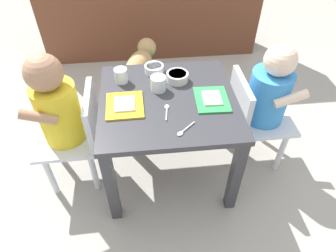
{
  "coord_description": "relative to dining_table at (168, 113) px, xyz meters",
  "views": [
    {
      "loc": [
        -0.11,
        -1.0,
        1.26
      ],
      "look_at": [
        0.0,
        0.0,
        0.3
      ],
      "focal_mm": 32.02,
      "sensor_mm": 36.0,
      "label": 1
    }
  ],
  "objects": [
    {
      "name": "food_tray_left",
      "position": [
        -0.18,
        -0.03,
        0.08
      ],
      "size": [
        0.16,
        0.18,
        0.02
      ],
      "color": "gold",
      "rests_on": "dining_table"
    },
    {
      "name": "water_cup_right",
      "position": [
        -0.03,
        0.07,
        0.11
      ],
      "size": [
        0.07,
        0.07,
        0.07
      ],
      "color": "white",
      "rests_on": "dining_table"
    },
    {
      "name": "ground_plane",
      "position": [
        0.0,
        0.0,
        -0.38
      ],
      "size": [
        7.0,
        7.0,
        0.0
      ],
      "primitive_type": "plane",
      "color": "#9E998E"
    },
    {
      "name": "veggie_bowl_far",
      "position": [
        -0.04,
        0.21,
        0.1
      ],
      "size": [
        0.09,
        0.09,
        0.04
      ],
      "color": "white",
      "rests_on": "dining_table"
    },
    {
      "name": "dog",
      "position": [
        -0.11,
        0.67,
        -0.17
      ],
      "size": [
        0.25,
        0.41,
        0.32
      ],
      "color": "tan",
      "rests_on": "ground"
    },
    {
      "name": "cereal_bowl_right_side",
      "position": [
        0.06,
        0.13,
        0.1
      ],
      "size": [
        0.1,
        0.1,
        0.04
      ],
      "color": "silver",
      "rests_on": "dining_table"
    },
    {
      "name": "seated_child_left",
      "position": [
        -0.46,
        0.0,
        0.05
      ],
      "size": [
        0.28,
        0.28,
        0.7
      ],
      "color": "silver",
      "rests_on": "ground"
    },
    {
      "name": "spoon_by_right_tray",
      "position": [
        -0.01,
        -0.08,
        0.08
      ],
      "size": [
        0.03,
        0.1,
        0.01
      ],
      "color": "silver",
      "rests_on": "dining_table"
    },
    {
      "name": "spoon_by_left_tray",
      "position": [
        0.04,
        -0.2,
        0.08
      ],
      "size": [
        0.08,
        0.08,
        0.01
      ],
      "color": "silver",
      "rests_on": "dining_table"
    },
    {
      "name": "dining_table",
      "position": [
        0.0,
        0.0,
        0.0
      ],
      "size": [
        0.59,
        0.57,
        0.46
      ],
      "color": "#333338",
      "rests_on": "ground"
    },
    {
      "name": "water_cup_left",
      "position": [
        -0.2,
        0.15,
        0.11
      ],
      "size": [
        0.06,
        0.06,
        0.07
      ],
      "color": "white",
      "rests_on": "dining_table"
    },
    {
      "name": "food_tray_right",
      "position": [
        0.18,
        -0.03,
        0.08
      ],
      "size": [
        0.14,
        0.18,
        0.02
      ],
      "color": "green",
      "rests_on": "dining_table"
    },
    {
      "name": "seated_child_right",
      "position": [
        0.46,
        0.03,
        0.03
      ],
      "size": [
        0.28,
        0.28,
        0.67
      ],
      "color": "silver",
      "rests_on": "ground"
    }
  ]
}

